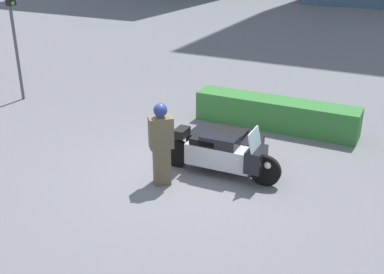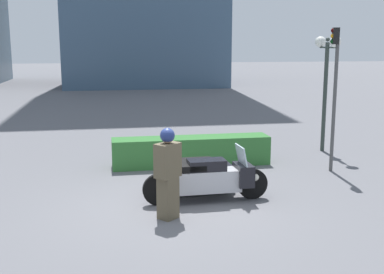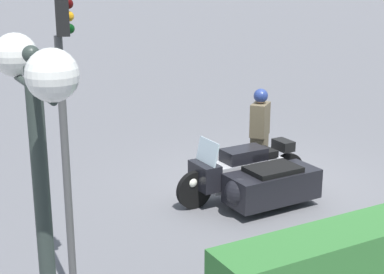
# 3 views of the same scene
# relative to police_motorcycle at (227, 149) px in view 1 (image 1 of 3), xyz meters

# --- Properties ---
(ground_plane) EXTENTS (160.00, 160.00, 0.00)m
(ground_plane) POSITION_rel_police_motorcycle_xyz_m (-0.79, -0.63, -0.46)
(ground_plane) COLOR slate
(police_motorcycle) EXTENTS (2.63, 1.31, 1.16)m
(police_motorcycle) POSITION_rel_police_motorcycle_xyz_m (0.00, 0.00, 0.00)
(police_motorcycle) COLOR black
(police_motorcycle) RESTS_ON ground
(officer_rider) EXTENTS (0.54, 0.52, 1.71)m
(officer_rider) POSITION_rel_police_motorcycle_xyz_m (-0.92, -1.18, 0.44)
(officer_rider) COLOR brown
(officer_rider) RESTS_ON ground
(hedge_bush_curbside) EXTENTS (4.21, 0.76, 0.77)m
(hedge_bush_curbside) POSITION_rel_police_motorcycle_xyz_m (0.23, 2.74, -0.08)
(hedge_bush_curbside) COLOR #337033
(hedge_bush_curbside) RESTS_ON ground
(traffic_light_far) EXTENTS (0.23, 0.27, 3.19)m
(traffic_light_far) POSITION_rel_police_motorcycle_xyz_m (-7.31, 1.56, 1.65)
(traffic_light_far) COLOR #4C4C4C
(traffic_light_far) RESTS_ON ground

